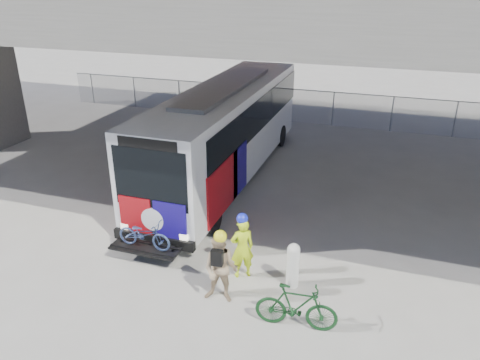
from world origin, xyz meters
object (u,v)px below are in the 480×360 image
at_px(cyclist_hivis, 242,247).
at_px(bollard, 293,264).
at_px(bus, 226,125).
at_px(cyclist_tan, 221,268).
at_px(bike_parked, 296,307).

bearing_deg(cyclist_hivis, bollard, 146.24).
bearing_deg(bus, cyclist_hivis, -66.33).
bearing_deg(bollard, cyclist_hivis, -180.00).
xyz_separation_m(cyclist_tan, bike_parked, (1.97, -0.37, -0.37)).
relative_size(cyclist_tan, bike_parked, 1.05).
height_order(bollard, cyclist_hivis, cyclist_hivis).
relative_size(bus, cyclist_tan, 6.48).
relative_size(bollard, bike_parked, 0.67).
relative_size(cyclist_hivis, cyclist_tan, 0.95).
height_order(cyclist_hivis, cyclist_tan, cyclist_tan).
distance_m(cyclist_hivis, bike_parked, 2.38).
bearing_deg(cyclist_hivis, bus, -100.09).
bearing_deg(cyclist_tan, bollard, 32.09).
xyz_separation_m(bus, cyclist_tan, (2.61, -7.48, -1.17)).
relative_size(bus, cyclist_hivis, 6.80).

